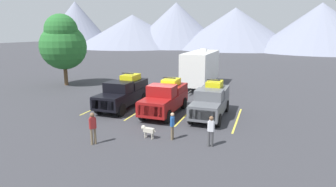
{
  "coord_description": "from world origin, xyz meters",
  "views": [
    {
      "loc": [
        6.9,
        -17.78,
        5.83
      ],
      "look_at": [
        0.0,
        1.47,
        1.2
      ],
      "focal_mm": 29.44,
      "sensor_mm": 36.0,
      "label": 1
    }
  ],
  "objects_px": {
    "pickup_truck_c": "(211,101)",
    "camper_trailer_a": "(201,67)",
    "person_b": "(172,124)",
    "person_c": "(93,126)",
    "pickup_truck_a": "(124,92)",
    "dog": "(147,130)",
    "pickup_truck_b": "(165,97)",
    "person_a": "(211,129)"
  },
  "relations": [
    {
      "from": "camper_trailer_a",
      "to": "dog",
      "type": "bearing_deg",
      "value": -87.89
    },
    {
      "from": "pickup_truck_c",
      "to": "person_c",
      "type": "distance_m",
      "value": 8.48
    },
    {
      "from": "person_a",
      "to": "pickup_truck_a",
      "type": "bearing_deg",
      "value": 146.62
    },
    {
      "from": "dog",
      "to": "person_c",
      "type": "bearing_deg",
      "value": -142.89
    },
    {
      "from": "pickup_truck_c",
      "to": "camper_trailer_a",
      "type": "height_order",
      "value": "camper_trailer_a"
    },
    {
      "from": "pickup_truck_b",
      "to": "camper_trailer_a",
      "type": "bearing_deg",
      "value": 89.23
    },
    {
      "from": "person_a",
      "to": "person_b",
      "type": "xyz_separation_m",
      "value": [
        -2.17,
        0.23,
        -0.06
      ]
    },
    {
      "from": "pickup_truck_b",
      "to": "camper_trailer_a",
      "type": "height_order",
      "value": "camper_trailer_a"
    },
    {
      "from": "person_c",
      "to": "pickup_truck_c",
      "type": "bearing_deg",
      "value": 55.17
    },
    {
      "from": "pickup_truck_c",
      "to": "person_c",
      "type": "xyz_separation_m",
      "value": [
        -4.84,
        -6.96,
        -0.13
      ]
    },
    {
      "from": "pickup_truck_c",
      "to": "person_c",
      "type": "height_order",
      "value": "pickup_truck_c"
    },
    {
      "from": "pickup_truck_a",
      "to": "camper_trailer_a",
      "type": "height_order",
      "value": "camper_trailer_a"
    },
    {
      "from": "dog",
      "to": "camper_trailer_a",
      "type": "bearing_deg",
      "value": 92.11
    },
    {
      "from": "pickup_truck_b",
      "to": "dog",
      "type": "bearing_deg",
      "value": -81.71
    },
    {
      "from": "pickup_truck_c",
      "to": "pickup_truck_a",
      "type": "bearing_deg",
      "value": 179.95
    },
    {
      "from": "pickup_truck_a",
      "to": "pickup_truck_c",
      "type": "relative_size",
      "value": 1.04
    },
    {
      "from": "pickup_truck_a",
      "to": "camper_trailer_a",
      "type": "distance_m",
      "value": 10.85
    },
    {
      "from": "pickup_truck_b",
      "to": "person_c",
      "type": "bearing_deg",
      "value": -103.62
    },
    {
      "from": "pickup_truck_a",
      "to": "dog",
      "type": "relative_size",
      "value": 6.02
    },
    {
      "from": "pickup_truck_a",
      "to": "person_a",
      "type": "distance_m",
      "value": 9.4
    },
    {
      "from": "person_a",
      "to": "person_c",
      "type": "height_order",
      "value": "person_c"
    },
    {
      "from": "person_c",
      "to": "camper_trailer_a",
      "type": "bearing_deg",
      "value": 84.19
    },
    {
      "from": "pickup_truck_b",
      "to": "person_a",
      "type": "bearing_deg",
      "value": -48.48
    },
    {
      "from": "person_a",
      "to": "person_c",
      "type": "relative_size",
      "value": 0.94
    },
    {
      "from": "pickup_truck_b",
      "to": "person_b",
      "type": "xyz_separation_m",
      "value": [
        2.09,
        -4.58,
        -0.29
      ]
    },
    {
      "from": "person_b",
      "to": "camper_trailer_a",
      "type": "bearing_deg",
      "value": 97.38
    },
    {
      "from": "pickup_truck_b",
      "to": "person_c",
      "type": "relative_size",
      "value": 3.08
    },
    {
      "from": "pickup_truck_b",
      "to": "person_a",
      "type": "xyz_separation_m",
      "value": [
        4.26,
        -4.81,
        -0.23
      ]
    },
    {
      "from": "pickup_truck_c",
      "to": "camper_trailer_a",
      "type": "distance_m",
      "value": 10.66
    },
    {
      "from": "camper_trailer_a",
      "to": "person_b",
      "type": "relative_size",
      "value": 5.68
    },
    {
      "from": "person_b",
      "to": "dog",
      "type": "distance_m",
      "value": 1.47
    },
    {
      "from": "pickup_truck_c",
      "to": "dog",
      "type": "xyz_separation_m",
      "value": [
        -2.53,
        -5.21,
        -0.64
      ]
    },
    {
      "from": "camper_trailer_a",
      "to": "pickup_truck_a",
      "type": "bearing_deg",
      "value": -110.17
    },
    {
      "from": "pickup_truck_b",
      "to": "dog",
      "type": "relative_size",
      "value": 5.92
    },
    {
      "from": "person_a",
      "to": "person_b",
      "type": "distance_m",
      "value": 2.18
    },
    {
      "from": "person_a",
      "to": "person_c",
      "type": "bearing_deg",
      "value": -162.98
    },
    {
      "from": "pickup_truck_c",
      "to": "person_b",
      "type": "height_order",
      "value": "pickup_truck_c"
    },
    {
      "from": "person_a",
      "to": "person_b",
      "type": "height_order",
      "value": "person_a"
    },
    {
      "from": "person_a",
      "to": "dog",
      "type": "distance_m",
      "value": 3.58
    },
    {
      "from": "person_b",
      "to": "dog",
      "type": "height_order",
      "value": "person_b"
    },
    {
      "from": "camper_trailer_a",
      "to": "dog",
      "type": "height_order",
      "value": "camper_trailer_a"
    },
    {
      "from": "pickup_truck_b",
      "to": "person_b",
      "type": "distance_m",
      "value": 5.04
    }
  ]
}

